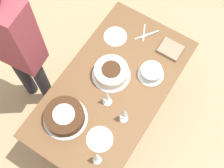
{
  "coord_description": "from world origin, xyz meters",
  "views": [
    {
      "loc": [
        0.81,
        0.52,
        2.99
      ],
      "look_at": [
        0.0,
        0.0,
        0.8
      ],
      "focal_mm": 50.0,
      "sensor_mm": 36.0,
      "label": 1
    }
  ],
  "objects_px": {
    "cake_center_white": "(111,72)",
    "wine_glass_near": "(96,157)",
    "wine_glass_far": "(124,113)",
    "wine_glass_extra": "(107,96)",
    "cake_front_chocolate": "(65,116)",
    "cake_back_decorated": "(151,72)",
    "person_cutting": "(13,43)"
  },
  "relations": [
    {
      "from": "cake_center_white",
      "to": "wine_glass_near",
      "type": "bearing_deg",
      "value": 24.14
    },
    {
      "from": "cake_center_white",
      "to": "wine_glass_far",
      "type": "relative_size",
      "value": 1.43
    },
    {
      "from": "cake_center_white",
      "to": "wine_glass_extra",
      "type": "xyz_separation_m",
      "value": [
        0.21,
        0.1,
        0.08
      ]
    },
    {
      "from": "cake_front_chocolate",
      "to": "wine_glass_near",
      "type": "relative_size",
      "value": 1.73
    },
    {
      "from": "cake_back_decorated",
      "to": "wine_glass_near",
      "type": "xyz_separation_m",
      "value": [
        0.79,
        0.02,
        0.09
      ]
    },
    {
      "from": "cake_center_white",
      "to": "wine_glass_near",
      "type": "distance_m",
      "value": 0.68
    },
    {
      "from": "cake_front_chocolate",
      "to": "wine_glass_extra",
      "type": "height_order",
      "value": "wine_glass_extra"
    },
    {
      "from": "cake_back_decorated",
      "to": "wine_glass_far",
      "type": "relative_size",
      "value": 0.98
    },
    {
      "from": "cake_center_white",
      "to": "cake_back_decorated",
      "type": "height_order",
      "value": "cake_center_white"
    },
    {
      "from": "wine_glass_near",
      "to": "cake_back_decorated",
      "type": "bearing_deg",
      "value": -178.89
    },
    {
      "from": "wine_glass_far",
      "to": "cake_back_decorated",
      "type": "bearing_deg",
      "value": -178.24
    },
    {
      "from": "wine_glass_far",
      "to": "wine_glass_extra",
      "type": "height_order",
      "value": "wine_glass_far"
    },
    {
      "from": "wine_glass_extra",
      "to": "wine_glass_near",
      "type": "bearing_deg",
      "value": 23.61
    },
    {
      "from": "wine_glass_near",
      "to": "wine_glass_extra",
      "type": "bearing_deg",
      "value": -156.39
    },
    {
      "from": "wine_glass_far",
      "to": "wine_glass_near",
      "type": "bearing_deg",
      "value": 0.35
    },
    {
      "from": "cake_center_white",
      "to": "cake_back_decorated",
      "type": "xyz_separation_m",
      "value": [
        -0.17,
        0.26,
        -0.01
      ]
    },
    {
      "from": "cake_front_chocolate",
      "to": "cake_center_white",
      "type": "bearing_deg",
      "value": 168.97
    },
    {
      "from": "wine_glass_far",
      "to": "person_cutting",
      "type": "distance_m",
      "value": 0.97
    },
    {
      "from": "cake_back_decorated",
      "to": "wine_glass_extra",
      "type": "xyz_separation_m",
      "value": [
        0.38,
        -0.16,
        0.09
      ]
    },
    {
      "from": "cake_center_white",
      "to": "cake_front_chocolate",
      "type": "xyz_separation_m",
      "value": [
        0.49,
        -0.09,
        -0.0
      ]
    },
    {
      "from": "cake_front_chocolate",
      "to": "cake_back_decorated",
      "type": "xyz_separation_m",
      "value": [
        -0.66,
        0.35,
        -0.01
      ]
    },
    {
      "from": "cake_front_chocolate",
      "to": "wine_glass_far",
      "type": "height_order",
      "value": "wine_glass_far"
    },
    {
      "from": "cake_front_chocolate",
      "to": "wine_glass_far",
      "type": "bearing_deg",
      "value": 122.23
    },
    {
      "from": "cake_back_decorated",
      "to": "wine_glass_far",
      "type": "bearing_deg",
      "value": 1.76
    },
    {
      "from": "cake_center_white",
      "to": "person_cutting",
      "type": "bearing_deg",
      "value": -68.76
    },
    {
      "from": "cake_center_white",
      "to": "wine_glass_extra",
      "type": "height_order",
      "value": "wine_glass_extra"
    },
    {
      "from": "wine_glass_extra",
      "to": "cake_front_chocolate",
      "type": "bearing_deg",
      "value": -34.47
    },
    {
      "from": "cake_center_white",
      "to": "cake_front_chocolate",
      "type": "distance_m",
      "value": 0.5
    },
    {
      "from": "wine_glass_near",
      "to": "person_cutting",
      "type": "xyz_separation_m",
      "value": [
        -0.35,
        -0.96,
        0.12
      ]
    },
    {
      "from": "wine_glass_far",
      "to": "cake_center_white",
      "type": "bearing_deg",
      "value": -132.92
    },
    {
      "from": "cake_front_chocolate",
      "to": "wine_glass_near",
      "type": "bearing_deg",
      "value": 70.88
    },
    {
      "from": "cake_back_decorated",
      "to": "wine_glass_extra",
      "type": "distance_m",
      "value": 0.42
    }
  ]
}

